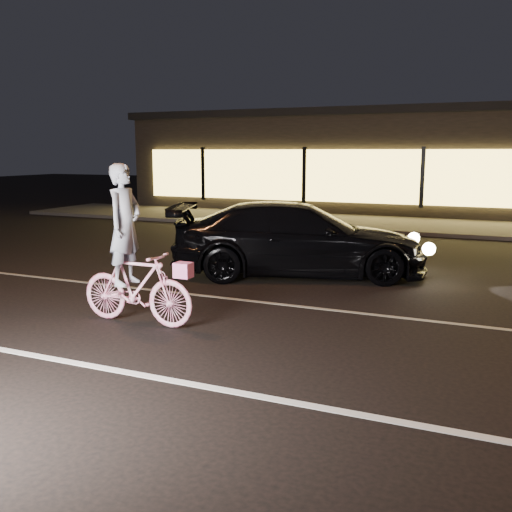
% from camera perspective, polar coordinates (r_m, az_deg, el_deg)
% --- Properties ---
extents(ground, '(90.00, 90.00, 0.00)m').
position_cam_1_polar(ground, '(7.59, 1.16, -8.97)').
color(ground, black).
rests_on(ground, ground).
extents(lane_stripe_near, '(60.00, 0.12, 0.01)m').
position_cam_1_polar(lane_stripe_near, '(6.32, -4.12, -13.06)').
color(lane_stripe_near, silver).
rests_on(lane_stripe_near, ground).
extents(lane_stripe_far, '(60.00, 0.10, 0.01)m').
position_cam_1_polar(lane_stripe_far, '(9.39, 5.79, -5.19)').
color(lane_stripe_far, gray).
rests_on(lane_stripe_far, ground).
extents(sidewalk, '(30.00, 4.00, 0.12)m').
position_cam_1_polar(sidewalk, '(19.97, 15.42, 2.95)').
color(sidewalk, '#383533').
rests_on(sidewalk, ground).
extents(storefront, '(25.40, 8.42, 4.20)m').
position_cam_1_polar(storefront, '(25.74, 17.55, 9.10)').
color(storefront, black).
rests_on(storefront, ground).
extents(cyclist, '(1.87, 0.64, 2.36)m').
position_cam_1_polar(cyclist, '(8.53, -12.17, -1.19)').
color(cyclist, '#E83271').
rests_on(cyclist, ground).
extents(sedan, '(5.57, 3.72, 1.50)m').
position_cam_1_polar(sedan, '(11.73, 4.29, 1.70)').
color(sedan, black).
rests_on(sedan, ground).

